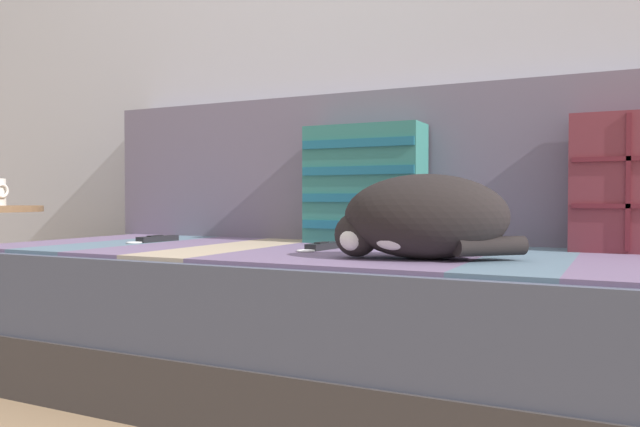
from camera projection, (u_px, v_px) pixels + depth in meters
ground_plane at (322, 402)px, 1.65m from camera, size 14.00×14.00×0.00m
couch at (337, 321)px, 1.74m from camera, size 2.18×0.90×0.40m
sofa_backrest at (385, 167)px, 2.07m from camera, size 2.14×0.14×0.49m
throw_pillow_striped at (364, 184)px, 1.95m from camera, size 0.37×0.14×0.37m
sleeping_cat at (420, 219)px, 1.44m from camera, size 0.43×0.31×0.20m
game_remote_near at (156, 239)px, 2.02m from camera, size 0.06×0.20×0.02m
game_remote_far at (322, 246)px, 1.71m from camera, size 0.06×0.19×0.02m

